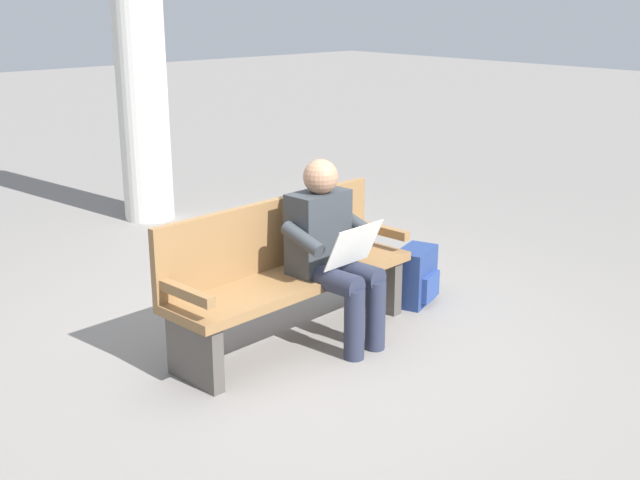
# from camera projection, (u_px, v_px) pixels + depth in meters

# --- Properties ---
(ground_plane) EXTENTS (40.00, 40.00, 0.00)m
(ground_plane) POSITION_uv_depth(u_px,v_px,m) (294.00, 341.00, 5.17)
(ground_plane) COLOR gray
(bench_near) EXTENTS (1.83, 0.61, 0.90)m
(bench_near) POSITION_uv_depth(u_px,v_px,m) (286.00, 271.00, 5.09)
(bench_near) COLOR olive
(bench_near) RESTS_ON ground
(person_seated) EXTENTS (0.59, 0.59, 1.18)m
(person_seated) POSITION_uv_depth(u_px,v_px,m) (331.00, 248.00, 5.00)
(person_seated) COLOR #33383D
(person_seated) RESTS_ON ground
(backpack) EXTENTS (0.40, 0.33, 0.41)m
(backpack) POSITION_uv_depth(u_px,v_px,m) (416.00, 276.00, 5.76)
(backpack) COLOR navy
(backpack) RESTS_ON ground
(support_pillar) EXTENTS (0.48, 0.48, 3.08)m
(support_pillar) POSITION_uv_depth(u_px,v_px,m) (140.00, 61.00, 7.59)
(support_pillar) COLOR silver
(support_pillar) RESTS_ON ground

